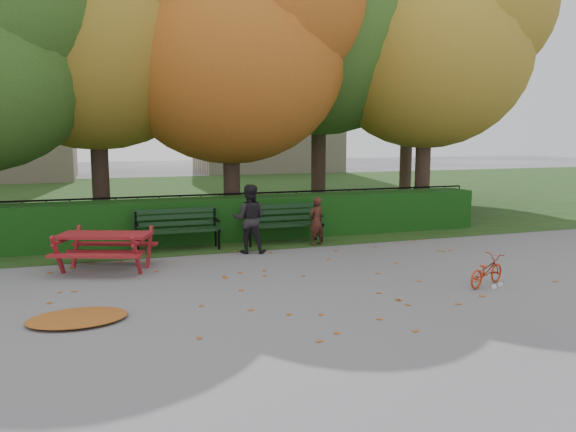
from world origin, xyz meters
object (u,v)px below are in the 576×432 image
object	(u,v)px
picnic_table	(105,242)
child	(316,221)
tree_g	(421,53)
bench_right	(283,220)
bicycle	(486,271)
adult	(249,219)
tree_b	(108,15)
tree_c	(245,41)
tree_e	(441,41)
bench_left	(177,226)
tree_d	(335,12)

from	to	relation	value
picnic_table	child	bearing A→B (deg)	32.66
tree_g	bench_right	bearing A→B (deg)	-140.05
bicycle	adult	bearing A→B (deg)	15.42
tree_b	adult	bearing A→B (deg)	-56.58
tree_b	child	bearing A→B (deg)	-40.36
tree_g	child	bearing A→B (deg)	-135.20
tree_c	tree_e	distance (m)	5.70
tree_c	child	bearing A→B (deg)	-72.07
picnic_table	bicycle	world-z (taller)	picnic_table
bench_left	adult	world-z (taller)	adult
bicycle	tree_e	bearing A→B (deg)	-50.35
tree_b	tree_c	world-z (taller)	tree_b
tree_b	adult	world-z (taller)	tree_b
tree_g	picnic_table	bearing A→B (deg)	-145.94
tree_e	picnic_table	bearing A→B (deg)	-159.22
tree_d	tree_e	distance (m)	3.15
bench_right	picnic_table	bearing A→B (deg)	-159.35
tree_c	bench_left	world-z (taller)	tree_c
tree_b	bench_right	xyz separation A→B (m)	(3.54, -3.04, -4.88)
tree_b	bench_left	size ratio (longest dim) A/B	4.88
tree_g	picnic_table	size ratio (longest dim) A/B	4.34
tree_e	bench_right	distance (m)	7.38
bicycle	picnic_table	bearing A→B (deg)	39.06
tree_d	picnic_table	bearing A→B (deg)	-143.20
tree_g	tree_b	bearing A→B (deg)	-164.37
tree_g	child	world-z (taller)	tree_g
tree_e	bicycle	distance (m)	8.90
tree_b	tree_d	xyz separation A→B (m)	(6.32, 0.48, 0.58)
adult	tree_e	bearing A→B (deg)	-136.63
tree_e	picnic_table	distance (m)	10.97
tree_b	tree_g	distance (m)	11.19
tree_d	picnic_table	world-z (taller)	tree_d
bicycle	tree_d	bearing A→B (deg)	-28.60
tree_e	tree_g	distance (m)	4.39
tree_e	adult	bearing A→B (deg)	-155.95
bench_right	bicycle	world-z (taller)	bench_right
tree_d	picnic_table	distance (m)	9.97
bench_left	picnic_table	distance (m)	2.11
bench_right	child	xyz separation A→B (m)	(0.63, -0.50, 0.02)
child	bicycle	xyz separation A→B (m)	(1.39, -4.08, -0.29)
tree_e	child	world-z (taller)	tree_e
bench_left	tree_c	bearing A→B (deg)	46.64
tree_b	bench_left	distance (m)	5.87
tree_b	tree_e	bearing A→B (deg)	-6.21
tree_g	adult	distance (m)	11.69
tree_g	picnic_table	world-z (taller)	tree_g
tree_c	tree_g	xyz separation A→B (m)	(7.50, 3.80, 0.55)
bench_left	bicycle	world-z (taller)	bench_left
tree_b	child	xyz separation A→B (m)	(4.17, -3.55, -4.86)
tree_c	picnic_table	bearing A→B (deg)	-134.29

